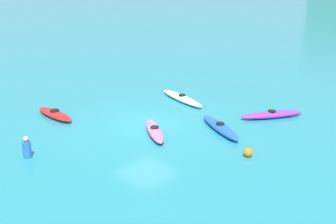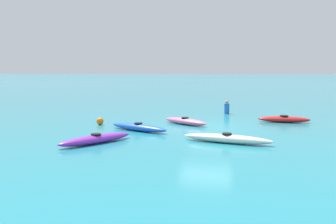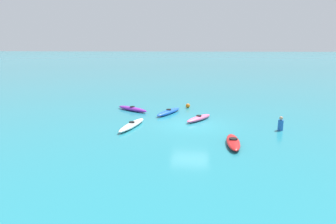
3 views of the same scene
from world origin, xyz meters
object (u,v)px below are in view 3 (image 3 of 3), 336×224
object	(u,v)px
kayak_red	(233,142)
kayak_pink	(199,118)
kayak_purple	(132,109)
buoy_orange	(188,106)
person_near_shore	(281,124)
kayak_blue	(169,112)
kayak_white	(132,125)

from	to	relation	value
kayak_red	kayak_pink	bearing A→B (deg)	20.41
kayak_purple	buoy_orange	bearing A→B (deg)	-69.03
person_near_shore	kayak_purple	bearing A→B (deg)	67.23
kayak_blue	kayak_purple	bearing A→B (deg)	76.22
kayak_red	kayak_blue	world-z (taller)	same
kayak_white	kayak_blue	xyz separation A→B (m)	(4.06, -1.90, 0.00)
kayak_red	kayak_pink	world-z (taller)	same
kayak_pink	kayak_white	bearing A→B (deg)	118.38
kayak_blue	person_near_shore	world-z (taller)	person_near_shore
kayak_pink	kayak_blue	size ratio (longest dim) A/B	0.83
kayak_pink	buoy_orange	bearing A→B (deg)	13.15
person_near_shore	kayak_white	bearing A→B (deg)	92.69
kayak_blue	kayak_white	bearing A→B (deg)	154.85
kayak_white	kayak_purple	bearing A→B (deg)	13.22
kayak_purple	buoy_orange	xyz separation A→B (m)	(1.68, -4.38, 0.02)
kayak_pink	buoy_orange	distance (m)	4.30
kayak_pink	kayak_blue	distance (m)	2.92
kayak_white	buoy_orange	world-z (taller)	kayak_white
kayak_red	buoy_orange	bearing A→B (deg)	17.16
kayak_white	kayak_pink	distance (m)	4.81
kayak_purple	person_near_shore	size ratio (longest dim) A/B	3.37
kayak_white	person_near_shore	distance (m)	9.28
kayak_red	person_near_shore	bearing A→B (deg)	-45.36
kayak_white	buoy_orange	size ratio (longest dim) A/B	9.59
kayak_red	kayak_blue	bearing A→B (deg)	31.77
kayak_white	kayak_purple	distance (m)	4.93
kayak_white	kayak_purple	world-z (taller)	same
buoy_orange	person_near_shore	distance (m)	8.53
kayak_red	buoy_orange	distance (m)	9.61
kayak_white	kayak_red	xyz separation A→B (m)	(-2.70, -6.09, 0.00)
kayak_red	person_near_shore	xyz separation A→B (m)	(3.14, -3.18, 0.22)
kayak_red	kayak_pink	size ratio (longest dim) A/B	1.03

